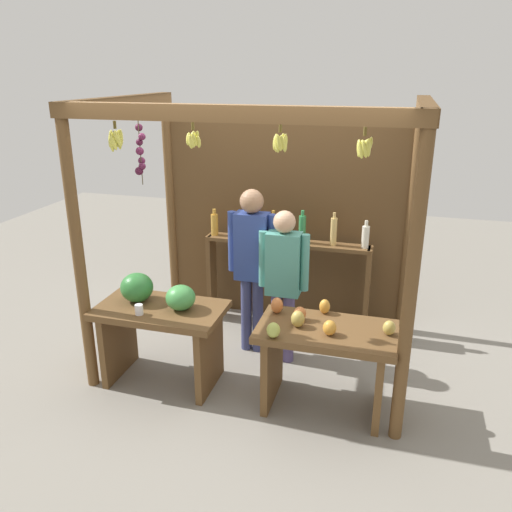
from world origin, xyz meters
TOP-DOWN VIEW (x-y plane):
  - ground_plane at (0.00, 0.00)m, footprint 12.00×12.00m
  - market_stall at (-0.00, 0.42)m, footprint 2.81×1.96m
  - fruit_counter_left at (-0.76, -0.68)m, footprint 1.13×0.64m
  - fruit_counter_right at (0.73, -0.69)m, footprint 1.13×0.65m
  - bottle_shelf_unit at (0.10, 0.69)m, footprint 1.80×0.22m
  - vendor_man at (-0.12, 0.08)m, footprint 0.48×0.23m
  - vendor_woman at (0.23, -0.04)m, footprint 0.48×0.21m

SIDE VIEW (x-z plane):
  - ground_plane at x=0.00m, z-range 0.00..0.00m
  - fruit_counter_right at x=0.73m, z-range 0.11..0.99m
  - fruit_counter_left at x=-0.76m, z-range 0.12..1.13m
  - bottle_shelf_unit at x=0.10m, z-range 0.12..1.47m
  - vendor_woman at x=0.23m, z-range 0.15..1.68m
  - vendor_man at x=-0.12m, z-range 0.17..1.86m
  - market_stall at x=0.00m, z-range 0.20..2.70m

